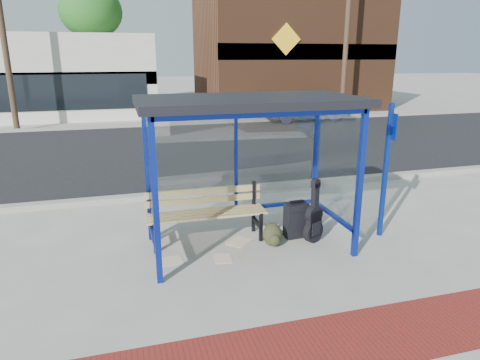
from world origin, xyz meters
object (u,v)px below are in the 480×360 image
object	(u,v)px
backpack	(273,235)
fire_hydrant	(363,107)
parked_car	(306,107)
bench	(206,210)
suitcase	(296,220)
guitar_bag	(314,221)

from	to	relation	value
backpack	fire_hydrant	world-z (taller)	fire_hydrant
backpack	parked_car	world-z (taller)	parked_car
backpack	fire_hydrant	bearing A→B (deg)	55.24
bench	fire_hydrant	size ratio (longest dim) A/B	2.81
suitcase	parked_car	xyz separation A→B (m)	(5.79, 12.49, 0.37)
backpack	guitar_bag	bearing A→B (deg)	-2.31
guitar_bag	fire_hydrant	distance (m)	17.01
guitar_bag	backpack	world-z (taller)	guitar_bag
backpack	parked_car	size ratio (longest dim) A/B	0.09
backpack	fire_hydrant	size ratio (longest dim) A/B	0.54
backpack	fire_hydrant	xyz separation A→B (m)	(10.18, 14.08, 0.20)
guitar_bag	suitcase	distance (m)	0.35
bench	guitar_bag	bearing A→B (deg)	-18.13
suitcase	parked_car	distance (m)	13.77
guitar_bag	suitcase	xyz separation A→B (m)	(-0.20, 0.28, -0.08)
parked_car	bench	bearing A→B (deg)	148.79
backpack	suitcase	bearing A→B (deg)	26.02
suitcase	backpack	distance (m)	0.57
suitcase	fire_hydrant	distance (m)	16.90
suitcase	guitar_bag	bearing A→B (deg)	-57.55
suitcase	fire_hydrant	bearing A→B (deg)	52.00
parked_car	fire_hydrant	world-z (taller)	parked_car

